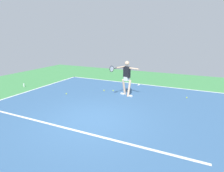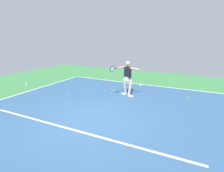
{
  "view_description": "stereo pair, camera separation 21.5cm",
  "coord_description": "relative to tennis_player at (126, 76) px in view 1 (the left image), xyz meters",
  "views": [
    {
      "loc": [
        -3.38,
        5.39,
        2.98
      ],
      "look_at": [
        -0.04,
        -1.66,
        0.9
      ],
      "focal_mm": 30.06,
      "sensor_mm": 36.0,
      "label": 1
    },
    {
      "loc": [
        -3.58,
        5.3,
        2.98
      ],
      "look_at": [
        -0.04,
        -1.66,
        0.9
      ],
      "focal_mm": 30.06,
      "sensor_mm": 36.0,
      "label": 2
    }
  ],
  "objects": [
    {
      "name": "tennis_ball_centre_court",
      "position": [
        1.41,
        -0.24,
        -1.01
      ],
      "size": [
        0.07,
        0.07,
        0.07
      ],
      "primitive_type": "sphere",
      "color": "yellow",
      "rests_on": "ground_plane"
    },
    {
      "name": "court_line_centre_mark",
      "position": [
        0.07,
        -2.42,
        -1.04
      ],
      "size": [
        0.1,
        0.3,
        0.01
      ],
      "primitive_type": "cube",
      "color": "white",
      "rests_on": "ground_plane"
    },
    {
      "name": "court_line_sideline_right",
      "position": [
        5.22,
        3.28,
        -1.04
      ],
      "size": [
        0.1,
        11.91,
        0.01
      ],
      "primitive_type": "cube",
      "color": "white",
      "rests_on": "ground_plane"
    },
    {
      "name": "court_surface",
      "position": [
        0.07,
        3.28,
        -1.04
      ],
      "size": [
        10.39,
        11.91,
        0.0
      ],
      "primitive_type": "cube",
      "color": "#38608E",
      "rests_on": "ground_plane"
    },
    {
      "name": "court_line_baseline_near",
      "position": [
        0.07,
        -2.62,
        -1.04
      ],
      "size": [
        10.39,
        0.1,
        0.01
      ],
      "primitive_type": "cube",
      "color": "white",
      "rests_on": "ground_plane"
    },
    {
      "name": "water_bottle",
      "position": [
        6.2,
        1.06,
        -0.93
      ],
      "size": [
        0.07,
        0.07,
        0.22
      ],
      "primitive_type": "cylinder",
      "color": "white",
      "rests_on": "ground_plane"
    },
    {
      "name": "tennis_ball_by_baseline",
      "position": [
        2.93,
        1.16,
        -1.01
      ],
      "size": [
        0.07,
        0.07,
        0.07
      ],
      "primitive_type": "sphere",
      "color": "#C6E53D",
      "rests_on": "ground_plane"
    },
    {
      "name": "tennis_player",
      "position": [
        0.0,
        0.0,
        0.0
      ],
      "size": [
        1.22,
        1.15,
        1.8
      ],
      "rotation": [
        0.0,
        0.0,
        -0.34
      ],
      "color": "beige",
      "rests_on": "ground_plane"
    },
    {
      "name": "tennis_ball_near_player",
      "position": [
        -2.88,
        -0.88,
        -1.01
      ],
      "size": [
        0.07,
        0.07,
        0.07
      ],
      "primitive_type": "sphere",
      "color": "#CCE033",
      "rests_on": "ground_plane"
    },
    {
      "name": "ground_plane",
      "position": [
        0.07,
        3.28,
        -1.04
      ],
      "size": [
        20.86,
        20.86,
        0.0
      ],
      "primitive_type": "plane",
      "color": "#428E4C"
    },
    {
      "name": "tennis_ball_far_corner",
      "position": [
        0.95,
        -0.46,
        -1.01
      ],
      "size": [
        0.07,
        0.07,
        0.07
      ],
      "primitive_type": "sphere",
      "color": "#C6E53D",
      "rests_on": "ground_plane"
    },
    {
      "name": "court_line_service",
      "position": [
        0.07,
        4.19,
        -1.04
      ],
      "size": [
        7.79,
        0.1,
        0.01
      ],
      "primitive_type": "cube",
      "color": "white",
      "rests_on": "ground_plane"
    }
  ]
}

